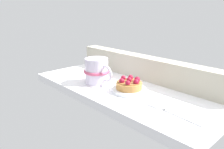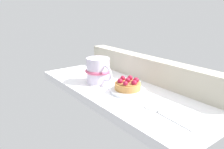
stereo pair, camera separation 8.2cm
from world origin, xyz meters
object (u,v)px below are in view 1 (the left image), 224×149
Objects in this scene: dessert_plate at (129,90)px; coffee_mug at (97,71)px; dessert_fork at (173,113)px; raspberry_tart at (129,84)px.

dessert_plate is 0.88× the size of coffee_mug.
dessert_plate is 15.90cm from coffee_mug.
raspberry_tart is at bearing 169.53° from dessert_fork.
dessert_plate is 2.26cm from raspberry_tart.
coffee_mug is 35.76cm from dessert_fork.
dessert_plate is 0.69× the size of dessert_fork.
coffee_mug is at bearing 177.75° from dessert_fork.
raspberry_tart is at bearing 54.25° from dessert_plate.
dessert_fork is at bearing -2.25° from coffee_mug.
dessert_plate is at bearing 8.71° from coffee_mug.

